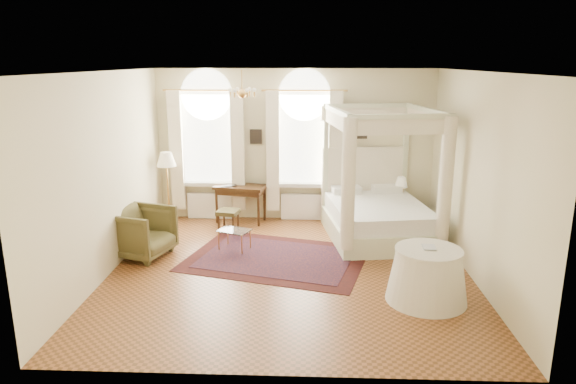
% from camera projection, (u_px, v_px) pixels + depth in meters
% --- Properties ---
extents(ground, '(6.00, 6.00, 0.00)m').
position_uv_depth(ground, '(289.00, 271.00, 8.71)').
color(ground, brown).
rests_on(ground, ground).
extents(room_walls, '(6.00, 6.00, 6.00)m').
position_uv_depth(room_walls, '(290.00, 156.00, 8.22)').
color(room_walls, beige).
rests_on(room_walls, ground).
extents(window_left, '(1.62, 0.27, 3.29)m').
position_uv_depth(window_left, '(208.00, 154.00, 11.20)').
color(window_left, white).
rests_on(window_left, room_walls).
extents(window_right, '(1.62, 0.27, 3.29)m').
position_uv_depth(window_right, '(304.00, 154.00, 11.11)').
color(window_right, white).
rests_on(window_right, room_walls).
extents(chandelier, '(0.51, 0.45, 0.50)m').
position_uv_depth(chandelier, '(242.00, 92.00, 9.18)').
color(chandelier, '#BB883E').
rests_on(chandelier, room_walls).
extents(wall_pictures, '(2.54, 0.03, 0.39)m').
position_uv_depth(wall_pictures, '(299.00, 135.00, 11.11)').
color(wall_pictures, black).
rests_on(wall_pictures, room_walls).
extents(canopy_bed, '(2.28, 2.65, 2.59)m').
position_uv_depth(canopy_bed, '(378.00, 210.00, 10.16)').
color(canopy_bed, beige).
rests_on(canopy_bed, ground).
extents(nightstand, '(0.45, 0.41, 0.63)m').
position_uv_depth(nightstand, '(399.00, 209.00, 11.15)').
color(nightstand, '#371E0F').
rests_on(nightstand, ground).
extents(nightstand_lamp, '(0.28, 0.28, 0.40)m').
position_uv_depth(nightstand_lamp, '(401.00, 183.00, 11.03)').
color(nightstand_lamp, '#BB883E').
rests_on(nightstand_lamp, nightstand).
extents(writing_desk, '(1.18, 0.78, 0.82)m').
position_uv_depth(writing_desk, '(240.00, 191.00, 11.20)').
color(writing_desk, '#371E0F').
rests_on(writing_desk, ground).
extents(laptop, '(0.42, 0.35, 0.03)m').
position_uv_depth(laptop, '(228.00, 185.00, 11.12)').
color(laptop, black).
rests_on(laptop, writing_desk).
extents(stool, '(0.49, 0.49, 0.48)m').
position_uv_depth(stool, '(228.00, 214.00, 10.56)').
color(stool, '#4E4221').
rests_on(stool, ground).
extents(armchair, '(1.23, 1.22, 0.90)m').
position_uv_depth(armchair, '(141.00, 232.00, 9.25)').
color(armchair, '#4A421F').
rests_on(armchair, ground).
extents(coffee_table, '(0.68, 0.58, 0.39)m').
position_uv_depth(coffee_table, '(234.00, 232.00, 9.59)').
color(coffee_table, silver).
rests_on(coffee_table, ground).
extents(floor_lamp, '(0.41, 0.41, 1.59)m').
position_uv_depth(floor_lamp, '(166.00, 163.00, 10.83)').
color(floor_lamp, '#BB883E').
rests_on(floor_lamp, ground).
extents(oriental_rug, '(3.57, 2.95, 0.01)m').
position_uv_depth(oriental_rug, '(277.00, 258.00, 9.24)').
color(oriental_rug, '#41140F').
rests_on(oriental_rug, ground).
extents(side_table, '(1.19, 1.19, 0.81)m').
position_uv_depth(side_table, '(427.00, 275.00, 7.54)').
color(side_table, white).
rests_on(side_table, ground).
extents(book, '(0.20, 0.26, 0.02)m').
position_uv_depth(book, '(423.00, 247.00, 7.48)').
color(book, black).
rests_on(book, side_table).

